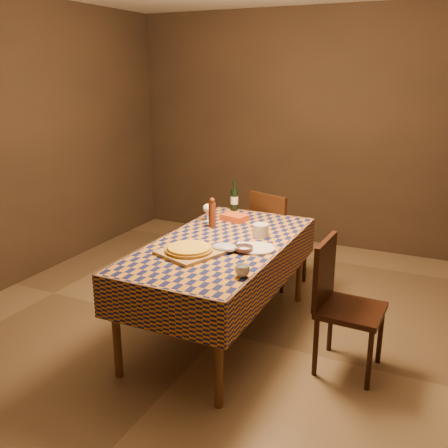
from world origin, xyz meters
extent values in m
plane|color=brown|center=(0.00, 0.00, 0.00)|extent=(5.00, 5.00, 0.00)
cube|color=#34271D|center=(0.00, 2.50, 1.35)|extent=(4.50, 0.10, 2.70)
cylinder|color=brown|center=(-0.38, -0.83, 0.38)|extent=(0.06, 0.06, 0.75)
cylinder|color=brown|center=(0.38, -0.83, 0.38)|extent=(0.06, 0.06, 0.75)
cylinder|color=brown|center=(-0.38, 0.83, 0.38)|extent=(0.06, 0.06, 0.75)
cylinder|color=brown|center=(0.38, 0.83, 0.38)|extent=(0.06, 0.06, 0.75)
cube|color=brown|center=(0.00, 0.00, 0.74)|extent=(0.90, 1.80, 0.03)
cube|color=brown|center=(0.00, 0.00, 0.76)|extent=(0.92, 1.82, 0.02)
cube|color=brown|center=(0.00, -0.92, 0.62)|extent=(0.94, 0.01, 0.30)
cube|color=brown|center=(0.00, 0.92, 0.62)|extent=(0.94, 0.01, 0.30)
cube|color=brown|center=(-0.47, 0.00, 0.62)|extent=(0.01, 1.84, 0.30)
cube|color=brown|center=(0.47, 0.00, 0.62)|extent=(0.01, 1.84, 0.30)
cube|color=#A5834D|center=(-0.09, -0.33, 0.78)|extent=(0.48, 0.48, 0.02)
cylinder|color=#986619|center=(-0.09, -0.33, 0.80)|extent=(0.35, 0.35, 0.02)
cylinder|color=gold|center=(-0.09, -0.33, 0.82)|extent=(0.31, 0.31, 0.01)
cylinder|color=#482010|center=(-0.23, 0.31, 0.87)|extent=(0.07, 0.07, 0.21)
sphere|color=#482010|center=(-0.23, 0.31, 1.00)|extent=(0.05, 0.05, 0.05)
imported|color=#604751|center=(0.24, -0.12, 0.79)|extent=(0.15, 0.15, 0.04)
cylinder|color=silver|center=(-0.35, 0.45, 0.77)|extent=(0.07, 0.07, 0.00)
cylinder|color=silver|center=(-0.35, 0.45, 0.81)|extent=(0.01, 0.01, 0.07)
sphere|color=silver|center=(-0.35, 0.45, 0.88)|extent=(0.08, 0.08, 0.08)
ellipsoid|color=#3F0716|center=(-0.35, 0.45, 0.88)|extent=(0.05, 0.05, 0.03)
cylinder|color=black|center=(-0.28, 0.86, 0.87)|extent=(0.07, 0.07, 0.20)
cylinder|color=black|center=(-0.28, 0.86, 1.01)|extent=(0.03, 0.03, 0.08)
cylinder|color=beige|center=(-0.28, 0.86, 0.87)|extent=(0.07, 0.07, 0.07)
cylinder|color=silver|center=(0.22, 0.25, 0.82)|extent=(0.15, 0.15, 0.10)
cube|color=#BC4918|center=(-0.14, 0.57, 0.80)|extent=(0.24, 0.20, 0.05)
cylinder|color=white|center=(0.30, -0.03, 0.78)|extent=(0.30, 0.30, 0.02)
imported|color=silver|center=(0.40, -0.54, 0.81)|extent=(0.10, 0.10, 0.07)
cube|color=white|center=(0.26, 0.00, 0.77)|extent=(0.30, 0.26, 0.00)
ellipsoid|color=#AEBBDF|center=(0.10, -0.16, 0.80)|extent=(0.21, 0.17, 0.06)
cube|color=black|center=(0.07, 1.16, 0.45)|extent=(0.53, 0.53, 0.04)
cube|color=black|center=(0.01, 0.97, 0.70)|extent=(0.41, 0.17, 0.46)
cylinder|color=black|center=(0.30, 1.27, 0.21)|extent=(0.04, 0.04, 0.43)
cylinder|color=black|center=(-0.04, 1.39, 0.21)|extent=(0.04, 0.04, 0.43)
cylinder|color=black|center=(0.19, 0.93, 0.21)|extent=(0.04, 0.04, 0.43)
cylinder|color=black|center=(-0.15, 1.05, 0.21)|extent=(0.04, 0.04, 0.43)
cube|color=black|center=(1.01, -0.07, 0.45)|extent=(0.44, 0.44, 0.04)
cube|color=black|center=(0.81, -0.06, 0.70)|extent=(0.05, 0.42, 0.46)
cylinder|color=black|center=(1.18, -0.26, 0.21)|extent=(0.04, 0.04, 0.43)
cylinder|color=black|center=(1.20, 0.10, 0.21)|extent=(0.04, 0.04, 0.43)
cylinder|color=black|center=(0.83, -0.24, 0.21)|extent=(0.04, 0.04, 0.43)
cylinder|color=black|center=(0.84, 0.12, 0.21)|extent=(0.04, 0.04, 0.43)
camera|label=1|loc=(1.54, -3.21, 2.01)|focal=40.00mm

